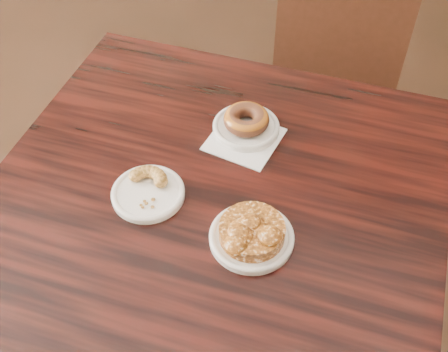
# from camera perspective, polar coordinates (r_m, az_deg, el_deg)

# --- Properties ---
(cafe_table) EXTENTS (1.07, 1.07, 0.75)m
(cafe_table) POSITION_cam_1_polar(r_m,az_deg,el_deg) (1.43, -0.95, -11.79)
(cafe_table) COLOR black
(cafe_table) RESTS_ON floor
(chair_far) EXTENTS (0.48, 0.48, 0.90)m
(chair_far) POSITION_cam_1_polar(r_m,az_deg,el_deg) (2.03, 11.45, 12.11)
(chair_far) COLOR black
(chair_far) RESTS_ON floor
(napkin) EXTENTS (0.19, 0.19, 0.00)m
(napkin) POSITION_cam_1_polar(r_m,az_deg,el_deg) (1.23, 2.07, 3.75)
(napkin) COLOR white
(napkin) RESTS_ON cafe_table
(plate_donut) EXTENTS (0.15, 0.15, 0.01)m
(plate_donut) POSITION_cam_1_polar(r_m,az_deg,el_deg) (1.25, 2.26, 4.97)
(plate_donut) COLOR silver
(plate_donut) RESTS_ON napkin
(plate_cruller) EXTENTS (0.15, 0.15, 0.01)m
(plate_cruller) POSITION_cam_1_polar(r_m,az_deg,el_deg) (1.13, -7.72, -1.79)
(plate_cruller) COLOR white
(plate_cruller) RESTS_ON cafe_table
(plate_fritter) EXTENTS (0.16, 0.16, 0.01)m
(plate_fritter) POSITION_cam_1_polar(r_m,az_deg,el_deg) (1.06, 2.81, -6.26)
(plate_fritter) COLOR silver
(plate_fritter) RESTS_ON cafe_table
(glazed_donut) EXTENTS (0.10, 0.10, 0.04)m
(glazed_donut) POSITION_cam_1_polar(r_m,az_deg,el_deg) (1.23, 2.29, 5.78)
(glazed_donut) COLOR #985316
(glazed_donut) RESTS_ON plate_donut
(apple_fritter) EXTENTS (0.16, 0.16, 0.04)m
(apple_fritter) POSITION_cam_1_polar(r_m,az_deg,el_deg) (1.03, 2.87, -5.41)
(apple_fritter) COLOR #482207
(apple_fritter) RESTS_ON plate_fritter
(cruller_fragment) EXTENTS (0.10, 0.10, 0.03)m
(cruller_fragment) POSITION_cam_1_polar(r_m,az_deg,el_deg) (1.12, -7.82, -1.16)
(cruller_fragment) COLOR #5C3D12
(cruller_fragment) RESTS_ON plate_cruller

